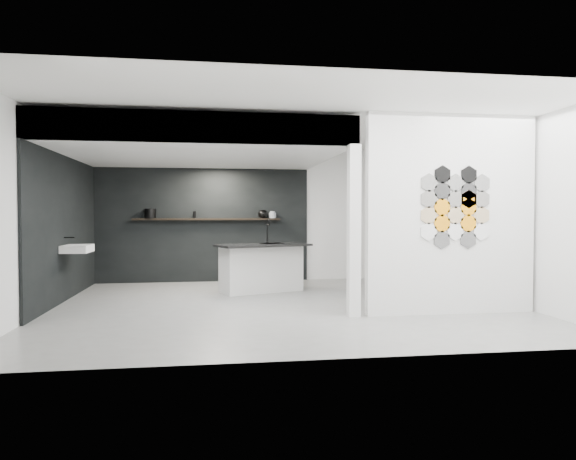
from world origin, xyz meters
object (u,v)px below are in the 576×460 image
at_px(partition_panel, 451,214).
at_px(kettle, 263,214).
at_px(wall_basin, 77,249).
at_px(kitchen_island, 262,267).
at_px(glass_vase, 272,215).
at_px(bottle_dark, 195,215).
at_px(utensil_cup, 154,216).
at_px(glass_bowl, 272,215).
at_px(stockpot, 150,213).

relative_size(partition_panel, kettle, 13.58).
relative_size(wall_basin, kitchen_island, 0.34).
xyz_separation_m(kitchen_island, glass_vase, (0.37, 1.46, 0.95)).
relative_size(partition_panel, kitchen_island, 1.56).
bearing_deg(bottle_dark, wall_basin, -130.82).
height_order(wall_basin, kettle, kettle).
bearing_deg(utensil_cup, bottle_dark, 0.00).
bearing_deg(utensil_cup, partition_panel, -40.74).
distance_m(glass_bowl, glass_vase, 0.02).
distance_m(partition_panel, kitchen_island, 3.56).
xyz_separation_m(partition_panel, glass_vase, (-2.08, 3.87, -0.01)).
height_order(kettle, utensil_cup, kettle).
relative_size(glass_bowl, utensil_cup, 1.71).
height_order(stockpot, kettle, stockpot).
relative_size(glass_bowl, glass_vase, 1.07).
relative_size(kitchen_island, stockpot, 7.61).
distance_m(stockpot, bottle_dark, 0.88).
bearing_deg(glass_bowl, kitchen_island, -104.20).
distance_m(kettle, glass_vase, 0.20).
distance_m(wall_basin, bottle_dark, 2.78).
bearing_deg(bottle_dark, glass_vase, 0.00).
bearing_deg(wall_basin, kettle, 32.92).
height_order(kitchen_island, stockpot, stockpot).
distance_m(wall_basin, glass_vase, 4.01).
bearing_deg(partition_panel, utensil_cup, 139.26).
relative_size(glass_vase, utensil_cup, 1.59).
xyz_separation_m(stockpot, utensil_cup, (0.08, 0.00, -0.05)).
bearing_deg(utensil_cup, kettle, 0.00).
bearing_deg(wall_basin, glass_bowl, 31.35).
distance_m(kettle, glass_bowl, 0.20).
bearing_deg(utensil_cup, glass_vase, 0.00).
bearing_deg(wall_basin, stockpot, 66.45).
bearing_deg(kitchen_island, kettle, 62.91).
relative_size(partition_panel, utensil_cup, 30.78).
height_order(glass_bowl, bottle_dark, bottle_dark).
relative_size(partition_panel, glass_bowl, 18.05).
xyz_separation_m(wall_basin, bottle_dark, (1.78, 2.07, 0.54)).
bearing_deg(partition_panel, stockpot, 139.75).
relative_size(bottle_dark, utensil_cup, 1.57).
height_order(glass_bowl, utensil_cup, glass_bowl).
bearing_deg(wall_basin, bottle_dark, 49.18).
height_order(partition_panel, stockpot, partition_panel).
bearing_deg(kettle, glass_bowl, 11.46).
bearing_deg(stockpot, partition_panel, -40.25).
relative_size(partition_panel, glass_vase, 19.40).
bearing_deg(utensil_cup, glass_bowl, 0.00).
distance_m(stockpot, utensil_cup, 0.09).
distance_m(kitchen_island, kettle, 1.76).
xyz_separation_m(kitchen_island, kettle, (0.17, 1.46, 0.96)).
height_order(partition_panel, bottle_dark, partition_panel).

